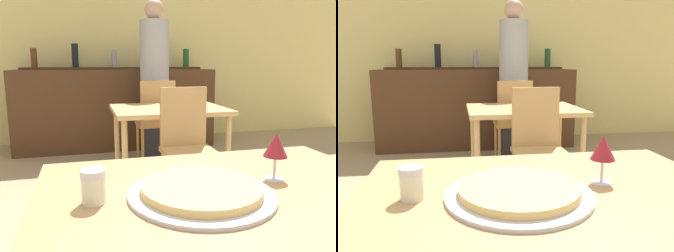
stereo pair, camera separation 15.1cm
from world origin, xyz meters
The scene contains 11 objects.
wall_back centered at (0.00, 4.04, 1.40)m, with size 8.00×0.05×2.80m.
dining_table_near centered at (0.00, 0.00, 0.67)m, with size 1.16×0.82×0.75m.
dining_table_far centered at (0.35, 2.06, 0.64)m, with size 1.04×0.80×0.73m.
bar_counter centered at (0.00, 3.53, 0.53)m, with size 2.60×0.56×1.05m.
bar_back_shelf centered at (0.00, 3.67, 1.11)m, with size 2.39×0.24×0.33m.
chair_far_side_front centered at (0.35, 1.50, 0.55)m, with size 0.40×0.40×0.95m.
chair_far_side_back centered at (0.35, 2.63, 0.55)m, with size 0.40×0.40×0.95m.
pizza_tray centered at (-0.09, -0.03, 0.77)m, with size 0.43×0.43×0.04m.
cheese_shaker centered at (-0.40, 0.00, 0.80)m, with size 0.07×0.07×0.10m.
person_standing centered at (0.40, 2.95, 1.01)m, with size 0.34×0.34×1.85m.
wine_glass centered at (0.19, 0.05, 0.86)m, with size 0.08×0.08×0.16m.
Camera 2 is at (-0.27, -0.91, 1.14)m, focal length 35.00 mm.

